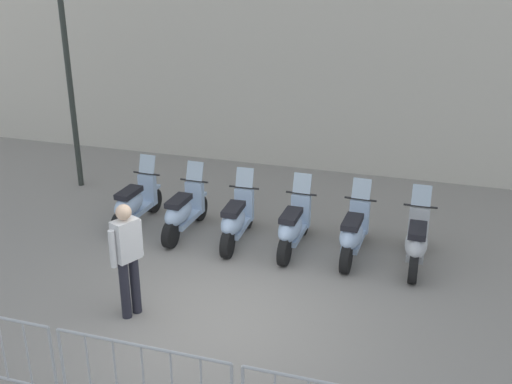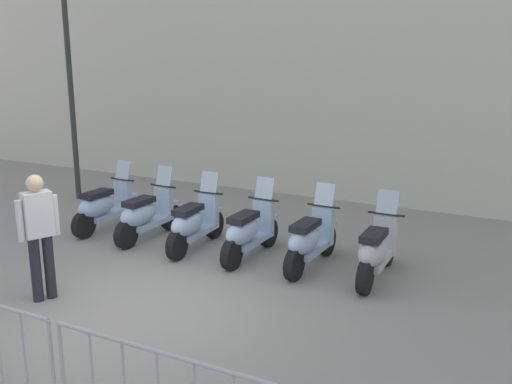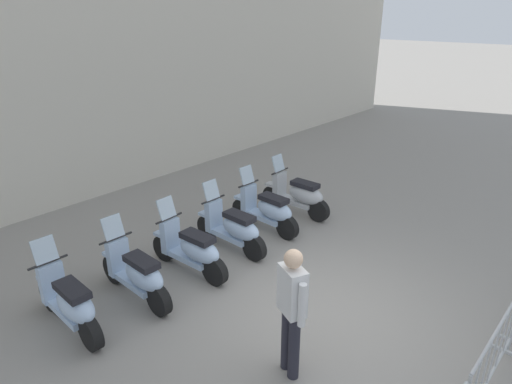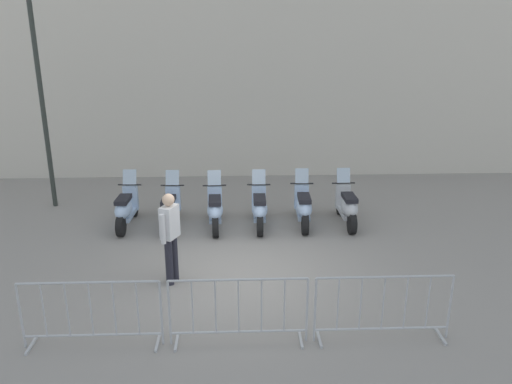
{
  "view_description": "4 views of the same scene",
  "coord_description": "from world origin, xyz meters",
  "px_view_note": "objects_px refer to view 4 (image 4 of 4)",
  "views": [
    {
      "loc": [
        2.49,
        -7.13,
        4.98
      ],
      "look_at": [
        -0.13,
        2.63,
        0.91
      ],
      "focal_mm": 43.14,
      "sensor_mm": 36.0,
      "label": 1
    },
    {
      "loc": [
        4.41,
        -5.56,
        3.27
      ],
      "look_at": [
        0.7,
        2.42,
        1.1
      ],
      "focal_mm": 40.06,
      "sensor_mm": 36.0,
      "label": 2
    },
    {
      "loc": [
        -4.86,
        -2.66,
        4.21
      ],
      "look_at": [
        0.79,
        1.93,
        1.22
      ],
      "focal_mm": 31.55,
      "sensor_mm": 36.0,
      "label": 3
    },
    {
      "loc": [
        -0.36,
        -8.86,
        4.58
      ],
      "look_at": [
        0.53,
        2.29,
        0.88
      ],
      "focal_mm": 36.03,
      "sensor_mm": 36.0,
      "label": 4
    }
  ],
  "objects_px": {
    "motorcycle_2": "(215,210)",
    "street_lamp": "(38,69)",
    "barrier_segment_2": "(383,309)",
    "barrier_segment_0": "(91,315)",
    "motorcycle_3": "(259,209)",
    "motorcycle_4": "(303,207)",
    "motorcycle_5": "(347,207)",
    "barrier_segment_1": "(239,312)",
    "officer_near_row_end": "(170,233)",
    "motorcycle_1": "(170,209)",
    "motorcycle_0": "(126,209)"
  },
  "relations": [
    {
      "from": "motorcycle_0",
      "to": "motorcycle_3",
      "type": "distance_m",
      "value": 3.11
    },
    {
      "from": "motorcycle_3",
      "to": "motorcycle_4",
      "type": "distance_m",
      "value": 1.04
    },
    {
      "from": "motorcycle_1",
      "to": "barrier_segment_2",
      "type": "xyz_separation_m",
      "value": [
        3.52,
        -4.76,
        0.07
      ]
    },
    {
      "from": "motorcycle_1",
      "to": "barrier_segment_1",
      "type": "bearing_deg",
      "value": -73.63
    },
    {
      "from": "barrier_segment_1",
      "to": "officer_near_row_end",
      "type": "xyz_separation_m",
      "value": [
        -1.13,
        1.98,
        0.46
      ]
    },
    {
      "from": "motorcycle_3",
      "to": "barrier_segment_1",
      "type": "xyz_separation_m",
      "value": [
        -0.7,
        -4.56,
        0.07
      ]
    },
    {
      "from": "motorcycle_3",
      "to": "street_lamp",
      "type": "relative_size",
      "value": 0.3
    },
    {
      "from": "barrier_segment_2",
      "to": "barrier_segment_0",
      "type": "bearing_deg",
      "value": 177.7
    },
    {
      "from": "motorcycle_5",
      "to": "motorcycle_4",
      "type": "bearing_deg",
      "value": 177.38
    },
    {
      "from": "barrier_segment_1",
      "to": "officer_near_row_end",
      "type": "bearing_deg",
      "value": 119.74
    },
    {
      "from": "motorcycle_3",
      "to": "barrier_segment_1",
      "type": "bearing_deg",
      "value": -98.73
    },
    {
      "from": "motorcycle_3",
      "to": "street_lamp",
      "type": "distance_m",
      "value": 6.34
    },
    {
      "from": "motorcycle_1",
      "to": "barrier_segment_1",
      "type": "relative_size",
      "value": 0.83
    },
    {
      "from": "motorcycle_2",
      "to": "officer_near_row_end",
      "type": "bearing_deg",
      "value": -107.19
    },
    {
      "from": "motorcycle_2",
      "to": "motorcycle_3",
      "type": "bearing_deg",
      "value": -0.82
    },
    {
      "from": "motorcycle_4",
      "to": "motorcycle_5",
      "type": "bearing_deg",
      "value": -2.62
    },
    {
      "from": "motorcycle_0",
      "to": "motorcycle_5",
      "type": "height_order",
      "value": "same"
    },
    {
      "from": "barrier_segment_0",
      "to": "barrier_segment_2",
      "type": "height_order",
      "value": "same"
    },
    {
      "from": "motorcycle_3",
      "to": "barrier_segment_1",
      "type": "height_order",
      "value": "motorcycle_3"
    },
    {
      "from": "motorcycle_2",
      "to": "street_lamp",
      "type": "relative_size",
      "value": 0.3
    },
    {
      "from": "motorcycle_4",
      "to": "barrier_segment_2",
      "type": "xyz_separation_m",
      "value": [
        0.41,
        -4.66,
        0.07
      ]
    },
    {
      "from": "motorcycle_3",
      "to": "street_lamp",
      "type": "height_order",
      "value": "street_lamp"
    },
    {
      "from": "motorcycle_0",
      "to": "motorcycle_1",
      "type": "bearing_deg",
      "value": -7.19
    },
    {
      "from": "motorcycle_3",
      "to": "motorcycle_5",
      "type": "height_order",
      "value": "same"
    },
    {
      "from": "motorcycle_2",
      "to": "motorcycle_4",
      "type": "height_order",
      "value": "same"
    },
    {
      "from": "motorcycle_0",
      "to": "officer_near_row_end",
      "type": "bearing_deg",
      "value": -65.7
    },
    {
      "from": "motorcycle_0",
      "to": "street_lamp",
      "type": "bearing_deg",
      "value": 142.1
    },
    {
      "from": "motorcycle_1",
      "to": "officer_near_row_end",
      "type": "distance_m",
      "value": 2.75
    },
    {
      "from": "motorcycle_0",
      "to": "motorcycle_1",
      "type": "xyz_separation_m",
      "value": [
        1.03,
        -0.13,
        0.0
      ]
    },
    {
      "from": "motorcycle_2",
      "to": "motorcycle_4",
      "type": "distance_m",
      "value": 2.07
    },
    {
      "from": "street_lamp",
      "to": "officer_near_row_end",
      "type": "xyz_separation_m",
      "value": [
        3.39,
        -4.47,
        -2.53
      ]
    },
    {
      "from": "motorcycle_1",
      "to": "barrier_segment_2",
      "type": "height_order",
      "value": "motorcycle_1"
    },
    {
      "from": "motorcycle_4",
      "to": "barrier_segment_0",
      "type": "xyz_separation_m",
      "value": [
        -3.89,
        -4.49,
        0.07
      ]
    },
    {
      "from": "motorcycle_1",
      "to": "officer_near_row_end",
      "type": "relative_size",
      "value": 1.0
    },
    {
      "from": "motorcycle_0",
      "to": "officer_near_row_end",
      "type": "distance_m",
      "value": 3.13
    },
    {
      "from": "barrier_segment_0",
      "to": "street_lamp",
      "type": "relative_size",
      "value": 0.35
    },
    {
      "from": "motorcycle_0",
      "to": "barrier_segment_0",
      "type": "bearing_deg",
      "value": -86.92
    },
    {
      "from": "motorcycle_1",
      "to": "motorcycle_2",
      "type": "distance_m",
      "value": 1.04
    },
    {
      "from": "motorcycle_1",
      "to": "motorcycle_4",
      "type": "height_order",
      "value": "same"
    },
    {
      "from": "motorcycle_5",
      "to": "barrier_segment_0",
      "type": "relative_size",
      "value": 0.83
    },
    {
      "from": "motorcycle_4",
      "to": "officer_near_row_end",
      "type": "xyz_separation_m",
      "value": [
        -2.87,
        -2.59,
        0.53
      ]
    },
    {
      "from": "motorcycle_0",
      "to": "barrier_segment_0",
      "type": "distance_m",
      "value": 4.72
    },
    {
      "from": "motorcycle_5",
      "to": "barrier_segment_1",
      "type": "height_order",
      "value": "motorcycle_5"
    },
    {
      "from": "motorcycle_4",
      "to": "barrier_segment_1",
      "type": "distance_m",
      "value": 4.89
    },
    {
      "from": "motorcycle_3",
      "to": "motorcycle_5",
      "type": "distance_m",
      "value": 2.08
    },
    {
      "from": "street_lamp",
      "to": "barrier_segment_0",
      "type": "bearing_deg",
      "value": -69.54
    },
    {
      "from": "motorcycle_1",
      "to": "motorcycle_4",
      "type": "xyz_separation_m",
      "value": [
        3.11,
        -0.1,
        0.0
      ]
    },
    {
      "from": "motorcycle_4",
      "to": "barrier_segment_2",
      "type": "relative_size",
      "value": 0.83
    },
    {
      "from": "motorcycle_1",
      "to": "street_lamp",
      "type": "height_order",
      "value": "street_lamp"
    },
    {
      "from": "motorcycle_2",
      "to": "motorcycle_1",
      "type": "bearing_deg",
      "value": 174.97
    }
  ]
}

